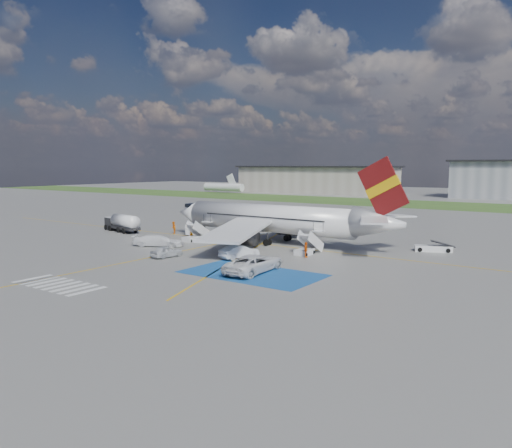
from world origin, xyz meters
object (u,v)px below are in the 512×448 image
Objects in this scene: gpu_cart at (194,230)px; car_silver_b at (239,252)px; car_silver_a at (167,252)px; van_white_b at (158,239)px; fuel_tanker at (122,224)px; van_white_a at (255,260)px; airliner at (278,219)px; belt_loader at (434,249)px.

gpu_cart reaches higher than car_silver_b.
car_silver_a is 8.44m from van_white_b.
fuel_tanker is 1.34× the size of van_white_a.
car_silver_b is (7.42, 4.41, 0.11)m from car_silver_a.
car_silver_a is (22.32, -12.02, -0.52)m from fuel_tanker.
car_silver_a is at bearing -106.91° from airliner.
car_silver_a is 8.63m from car_silver_b.
belt_loader is at bearing -121.28° from van_white_a.
airliner is 7.44× the size of belt_loader.
van_white_b is at bearing 13.80° from car_silver_b.
van_white_b is (-6.73, 5.08, 0.32)m from car_silver_a.
car_silver_a is 0.83× the size of car_silver_b.
gpu_cart is (12.81, 3.24, -0.35)m from fuel_tanker.
car_silver_b reaches higher than car_silver_a.
car_silver_a is (-5.03, -16.53, -2.71)m from airliner.
airliner is 4.25× the size of fuel_tanker.
gpu_cart is (-14.53, -1.27, -2.53)m from airliner.
fuel_tanker reaches higher than car_silver_a.
airliner is 20.73m from belt_loader.
airliner is 9.17× the size of car_silver_a.
van_white_a reaches higher than belt_loader.
car_silver_b is at bearing -119.57° from van_white_b.
belt_loader is 0.96× the size of van_white_b.
gpu_cart is 20.11m from car_silver_b.
fuel_tanker is at bearing 169.11° from belt_loader.
van_white_a reaches higher than car_silver_a.
car_silver_b is (16.93, -10.85, -0.06)m from gpu_cart.
gpu_cart reaches higher than belt_loader.
gpu_cart is at bearing -39.63° from van_white_a.
fuel_tanker is at bearing -170.63° from airliner.
fuel_tanker is at bearing 2.17° from car_silver_b.
car_silver_b is at bearing -44.70° from gpu_cart.
car_silver_a is 13.25m from van_white_a.
van_white_a is 20.76m from van_white_b.
car_silver_b is 14.17m from van_white_b.
gpu_cart is at bearing 26.56° from fuel_tanker.
belt_loader is 0.76× the size of van_white_a.
car_silver_b is at bearing -78.82° from airliner.
van_white_a is (13.23, -0.64, 0.53)m from car_silver_a.
belt_loader is 25.66m from van_white_a.
car_silver_b is (29.74, -7.61, -0.41)m from fuel_tanker.
gpu_cart is at bearing -16.13° from car_silver_b.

